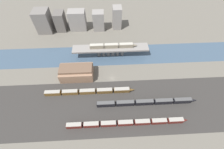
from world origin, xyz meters
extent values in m
plane|color=#666056|center=(0.00, 0.00, 0.00)|extent=(400.00, 400.00, 0.00)
cube|color=#33302D|center=(0.00, -24.00, 0.00)|extent=(280.00, 42.00, 0.01)
cube|color=#3D5166|center=(0.00, 26.16, 0.00)|extent=(320.00, 24.63, 0.01)
cube|color=gray|center=(0.00, 26.16, 8.25)|extent=(64.94, 9.55, 1.40)
cylinder|color=slate|center=(-10.26, 26.16, 3.78)|extent=(2.84, 2.84, 7.55)
cylinder|color=slate|center=(-6.16, 26.16, 3.78)|extent=(2.84, 2.84, 7.55)
cylinder|color=slate|center=(-2.05, 26.16, 3.78)|extent=(2.84, 2.84, 7.55)
cylinder|color=slate|center=(2.05, 26.16, 3.78)|extent=(2.84, 2.84, 7.55)
cylinder|color=slate|center=(6.16, 26.16, 3.78)|extent=(2.84, 2.84, 7.55)
cylinder|color=slate|center=(10.26, 26.16, 3.78)|extent=(2.84, 2.84, 7.55)
cube|color=gray|center=(-11.59, 26.16, 10.60)|extent=(11.62, 3.10, 3.30)
cube|color=#B7B2A3|center=(-11.59, 26.16, 12.46)|extent=(11.16, 2.85, 0.40)
cube|color=gray|center=(0.77, 26.16, 10.60)|extent=(11.62, 3.10, 3.30)
cube|color=#B7B2A3|center=(0.77, 26.16, 12.46)|extent=(11.16, 2.85, 0.40)
cube|color=gray|center=(13.14, 26.16, 10.60)|extent=(11.62, 3.10, 3.30)
cube|color=#B7B2A3|center=(13.14, 26.16, 12.46)|extent=(11.16, 2.85, 0.40)
cone|color=gray|center=(20.99, 26.16, 10.44)|extent=(4.07, 2.79, 2.79)
cube|color=#5B1E19|center=(-25.58, -36.85, 1.72)|extent=(9.69, 2.82, 3.43)
cube|color=#9E998E|center=(-25.58, -36.85, 3.63)|extent=(9.30, 2.59, 0.40)
cube|color=#5B1E19|center=(-14.87, -36.85, 1.72)|extent=(9.69, 2.82, 3.43)
cube|color=#9E998E|center=(-14.87, -36.85, 3.63)|extent=(9.30, 2.59, 0.40)
cube|color=#5B1E19|center=(-4.16, -36.85, 1.72)|extent=(9.69, 2.82, 3.43)
cube|color=#9E998E|center=(-4.16, -36.85, 3.63)|extent=(9.30, 2.59, 0.40)
cube|color=#5B1E19|center=(6.55, -36.85, 1.72)|extent=(9.69, 2.82, 3.43)
cube|color=#9E998E|center=(6.55, -36.85, 3.63)|extent=(9.30, 2.59, 0.40)
cube|color=#5B1E19|center=(17.27, -36.85, 1.72)|extent=(9.69, 2.82, 3.43)
cube|color=#9E998E|center=(17.27, -36.85, 3.63)|extent=(9.30, 2.59, 0.40)
cube|color=#5B1E19|center=(27.98, -36.85, 1.72)|extent=(9.69, 2.82, 3.43)
cube|color=#9E998E|center=(27.98, -36.85, 3.63)|extent=(9.30, 2.59, 0.40)
cube|color=#5B1E19|center=(38.69, -36.85, 1.72)|extent=(9.69, 2.82, 3.43)
cube|color=#9E998E|center=(38.69, -36.85, 3.63)|extent=(9.30, 2.59, 0.40)
cone|color=#5B1E19|center=(45.23, -36.85, 1.54)|extent=(3.39, 2.54, 2.54)
cube|color=black|center=(-5.47, -23.21, 1.89)|extent=(12.41, 2.76, 3.78)
cube|color=#4C4C4C|center=(-5.47, -23.21, 3.98)|extent=(11.91, 2.54, 0.40)
cube|color=black|center=(7.84, -23.21, 1.89)|extent=(12.41, 2.76, 3.78)
cube|color=#4C4C4C|center=(7.84, -23.21, 3.98)|extent=(11.91, 2.54, 0.40)
cube|color=black|center=(21.14, -23.21, 1.89)|extent=(12.41, 2.76, 3.78)
cube|color=#4C4C4C|center=(21.14, -23.21, 3.98)|extent=(11.91, 2.54, 0.40)
cube|color=black|center=(34.45, -23.21, 1.89)|extent=(12.41, 2.76, 3.78)
cube|color=#4C4C4C|center=(34.45, -23.21, 3.98)|extent=(11.91, 2.54, 0.40)
cube|color=black|center=(47.76, -23.21, 1.89)|extent=(12.41, 2.76, 3.78)
cube|color=#4C4C4C|center=(47.76, -23.21, 3.98)|extent=(11.91, 2.54, 0.40)
cone|color=black|center=(56.13, -23.21, 1.70)|extent=(4.34, 2.48, 2.48)
cube|color=brown|center=(-43.56, -12.33, 1.63)|extent=(11.41, 2.96, 3.26)
cube|color=#9E998E|center=(-43.56, -12.33, 3.46)|extent=(10.95, 2.73, 0.40)
cube|color=brown|center=(-31.05, -12.33, 1.63)|extent=(11.41, 2.96, 3.26)
cube|color=#9E998E|center=(-31.05, -12.33, 3.46)|extent=(10.95, 2.73, 0.40)
cube|color=brown|center=(-18.54, -12.33, 1.63)|extent=(11.41, 2.96, 3.26)
cube|color=#9E998E|center=(-18.54, -12.33, 3.46)|extent=(10.95, 2.73, 0.40)
cube|color=brown|center=(-6.03, -12.33, 1.63)|extent=(11.41, 2.96, 3.26)
cube|color=#9E998E|center=(-6.03, -12.33, 3.46)|extent=(10.95, 2.73, 0.40)
cube|color=brown|center=(6.47, -12.33, 1.63)|extent=(11.41, 2.96, 3.26)
cube|color=#9E998E|center=(6.47, -12.33, 3.46)|extent=(10.95, 2.73, 0.40)
cone|color=brown|center=(14.18, -12.33, 1.47)|extent=(3.99, 2.67, 2.67)
cube|color=#937056|center=(-27.40, 3.86, 4.12)|extent=(25.19, 14.05, 8.25)
cube|color=brown|center=(-27.40, 3.86, 9.15)|extent=(24.69, 9.84, 1.81)
cube|color=slate|center=(-64.84, 65.74, 11.09)|extent=(14.24, 14.34, 22.19)
cube|color=#605B56|center=(-48.83, 67.36, 9.40)|extent=(9.44, 12.44, 18.80)
cube|color=gray|center=(-31.55, 67.38, 9.94)|extent=(16.54, 10.61, 19.88)
cube|color=gray|center=(-10.30, 65.78, 9.64)|extent=(11.11, 9.84, 19.28)
cube|color=gray|center=(8.44, 68.33, 11.06)|extent=(8.74, 10.93, 22.13)
camera|label=1|loc=(-3.62, -70.42, 95.19)|focal=24.00mm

